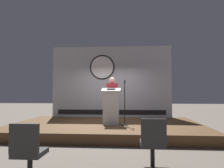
{
  "coord_description": "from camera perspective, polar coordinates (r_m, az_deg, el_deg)",
  "views": [
    {
      "loc": [
        0.74,
        -7.32,
        1.34
      ],
      "look_at": [
        0.17,
        0.16,
        1.67
      ],
      "focal_mm": 33.74,
      "sensor_mm": 36.0,
      "label": 1
    }
  ],
  "objects": [
    {
      "name": "audience_chair_left",
      "position": [
        3.58,
        -21.85,
        -15.94
      ],
      "size": [
        0.44,
        0.45,
        0.89
      ],
      "color": "black",
      "rests_on": "ground"
    },
    {
      "name": "podium",
      "position": [
        7.11,
        -0.25,
        -6.05
      ],
      "size": [
        0.64,
        0.5,
        1.22
      ],
      "color": "silver",
      "rests_on": "stage_platform"
    },
    {
      "name": "stage_platform",
      "position": [
        7.45,
        -1.4,
        -11.68
      ],
      "size": [
        6.4,
        4.0,
        0.3
      ],
      "primitive_type": "cube",
      "color": "brown",
      "rests_on": "ground"
    },
    {
      "name": "speaker_person",
      "position": [
        7.58,
        0.03,
        -4.14
      ],
      "size": [
        0.4,
        0.26,
        1.61
      ],
      "color": "black",
      "rests_on": "stage_platform"
    },
    {
      "name": "banner_display",
      "position": [
        9.21,
        -0.28,
        0.63
      ],
      "size": [
        5.2,
        0.12,
        3.08
      ],
      "color": "#B2B7C1",
      "rests_on": "stage_platform"
    },
    {
      "name": "microphone_stand",
      "position": [
        6.99,
        3.46,
        -6.79
      ],
      "size": [
        0.24,
        0.48,
        1.48
      ],
      "color": "black",
      "rests_on": "stage_platform"
    },
    {
      "name": "audience_chair_right",
      "position": [
        3.97,
        11.02,
        -14.7
      ],
      "size": [
        0.44,
        0.45,
        0.89
      ],
      "color": "black",
      "rests_on": "ground"
    },
    {
      "name": "ground_plane",
      "position": [
        7.47,
        -1.41,
        -12.82
      ],
      "size": [
        40.0,
        40.0,
        0.0
      ],
      "primitive_type": "plane",
      "color": "#6B6056"
    }
  ]
}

